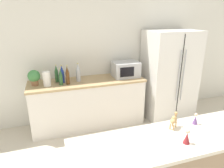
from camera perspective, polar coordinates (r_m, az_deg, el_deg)
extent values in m
cube|color=silver|center=(3.91, -1.20, 8.68)|extent=(8.00, 0.06, 2.55)
cube|color=silver|center=(3.76, -6.77, -5.62)|extent=(2.02, 0.60, 0.85)
cube|color=tan|center=(3.59, -7.05, 0.75)|extent=(2.05, 0.63, 0.03)
cube|color=silver|center=(4.12, 15.89, 2.57)|extent=(0.95, 0.72, 1.72)
cube|color=black|center=(3.84, 18.82, 1.02)|extent=(0.01, 0.01, 1.65)
cylinder|color=#B2B5BA|center=(3.78, 18.49, 2.12)|extent=(0.02, 0.02, 0.95)
cylinder|color=#B2B5BA|center=(3.83, 19.71, 2.24)|extent=(0.02, 0.02, 0.95)
cube|color=beige|center=(1.99, 18.15, -14.46)|extent=(1.99, 0.55, 0.03)
cylinder|color=#9E6B47|center=(3.56, -21.19, 0.36)|extent=(0.12, 0.12, 0.08)
sphere|color=#478E4C|center=(3.52, -21.42, 2.16)|extent=(0.20, 0.20, 0.20)
cylinder|color=white|center=(3.43, -18.15, 1.42)|extent=(0.12, 0.12, 0.24)
cube|color=#B2B5BA|center=(3.76, 3.91, 4.23)|extent=(0.48, 0.36, 0.28)
cube|color=black|center=(3.58, 4.34, 3.43)|extent=(0.26, 0.01, 0.17)
cylinder|color=navy|center=(3.53, -14.02, 1.90)|extent=(0.08, 0.08, 0.19)
cone|color=navy|center=(3.49, -14.22, 4.26)|extent=(0.07, 0.07, 0.11)
cylinder|color=gold|center=(3.47, -14.30, 5.19)|extent=(0.03, 0.03, 0.01)
cylinder|color=#2D6033|center=(3.59, -15.49, 2.04)|extent=(0.06, 0.06, 0.19)
cone|color=#2D6033|center=(3.55, -15.70, 4.31)|extent=(0.06, 0.06, 0.11)
cylinder|color=gold|center=(3.54, -15.79, 5.20)|extent=(0.02, 0.02, 0.01)
cylinder|color=#2D6033|center=(3.42, -14.38, 1.14)|extent=(0.06, 0.06, 0.17)
cone|color=#2D6033|center=(3.38, -14.58, 3.33)|extent=(0.06, 0.06, 0.10)
cylinder|color=gold|center=(3.37, -14.65, 4.20)|extent=(0.02, 0.02, 0.01)
cylinder|color=#B2B7BC|center=(3.54, -9.59, 2.38)|extent=(0.08, 0.08, 0.20)
cone|color=#B2B7BC|center=(3.50, -9.74, 4.84)|extent=(0.07, 0.07, 0.11)
cylinder|color=gold|center=(3.49, -9.79, 5.81)|extent=(0.03, 0.03, 0.01)
cylinder|color=brown|center=(3.43, -12.54, 1.56)|extent=(0.06, 0.06, 0.20)
cone|color=brown|center=(3.38, -12.73, 4.09)|extent=(0.06, 0.06, 0.11)
cylinder|color=gold|center=(3.37, -12.81, 5.08)|extent=(0.02, 0.02, 0.01)
ellipsoid|color=tan|center=(2.05, 17.21, -9.89)|extent=(0.12, 0.11, 0.06)
sphere|color=tan|center=(2.03, 17.28, -9.27)|extent=(0.04, 0.04, 0.04)
cylinder|color=tan|center=(2.08, 17.77, -8.60)|extent=(0.02, 0.02, 0.05)
sphere|color=tan|center=(2.07, 17.84, -7.93)|extent=(0.03, 0.03, 0.03)
cylinder|color=tan|center=(2.11, 16.92, -10.74)|extent=(0.01, 0.01, 0.06)
cylinder|color=tan|center=(2.10, 17.80, -10.96)|extent=(0.01, 0.01, 0.06)
cylinder|color=tan|center=(2.05, 16.29, -11.59)|extent=(0.01, 0.01, 0.06)
cylinder|color=tan|center=(2.04, 17.19, -11.82)|extent=(0.01, 0.01, 0.06)
cone|color=maroon|center=(1.89, 20.59, -14.30)|extent=(0.06, 0.06, 0.10)
sphere|color=beige|center=(1.85, 20.85, -12.54)|extent=(0.04, 0.04, 0.04)
cone|color=#6B4784|center=(2.22, 22.70, -9.47)|extent=(0.05, 0.05, 0.09)
sphere|color=beige|center=(2.19, 22.91, -8.08)|extent=(0.03, 0.03, 0.03)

